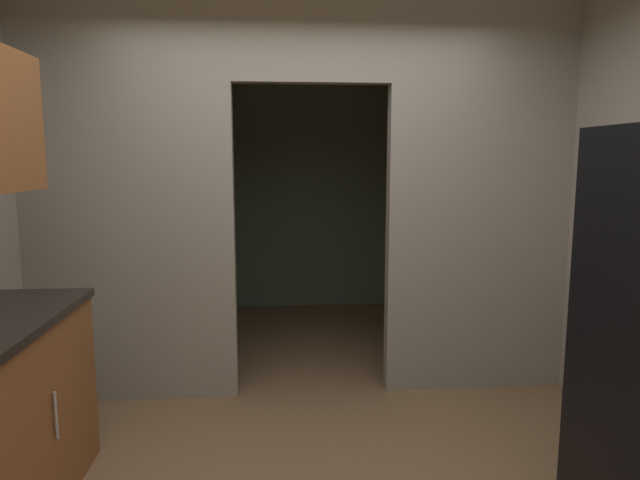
{
  "coord_description": "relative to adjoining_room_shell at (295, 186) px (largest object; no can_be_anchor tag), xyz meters",
  "views": [
    {
      "loc": [
        -0.21,
        -2.26,
        1.63
      ],
      "look_at": [
        0.02,
        0.42,
        1.24
      ],
      "focal_mm": 31.28,
      "sensor_mm": 36.0,
      "label": 1
    }
  ],
  "objects": [
    {
      "name": "adjoining_room_shell",
      "position": [
        0.0,
        0.0,
        0.0
      ],
      "size": [
        3.7,
        2.41,
        2.74
      ],
      "color": "slate",
      "rests_on": "ground"
    },
    {
      "name": "kitchen_partition",
      "position": [
        -0.01,
        -1.7,
        0.09
      ],
      "size": [
        3.7,
        0.12,
        2.74
      ],
      "color": "#9E998C",
      "rests_on": "ground"
    }
  ]
}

